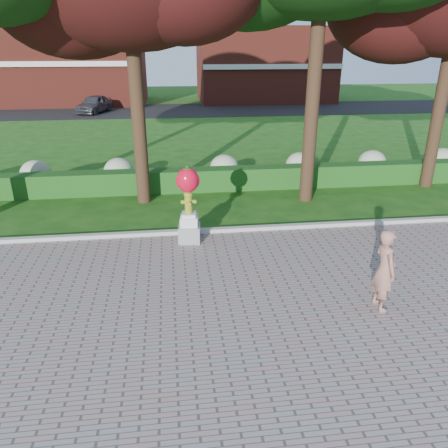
% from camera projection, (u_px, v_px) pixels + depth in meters
% --- Properties ---
extents(ground, '(100.00, 100.00, 0.00)m').
position_uv_depth(ground, '(225.00, 288.00, 9.60)').
color(ground, '#184812').
rests_on(ground, ground).
extents(walkway, '(40.00, 14.00, 0.04)m').
position_uv_depth(walkway, '(262.00, 437.00, 5.93)').
color(walkway, gray).
rests_on(walkway, ground).
extents(curb, '(40.00, 0.18, 0.15)m').
position_uv_depth(curb, '(211.00, 231.00, 12.32)').
color(curb, '#ADADA5').
rests_on(curb, ground).
extents(lawn_hedge, '(24.00, 0.70, 0.80)m').
position_uv_depth(lawn_hedge, '(201.00, 180.00, 15.87)').
color(lawn_hedge, '#1D4413').
rests_on(lawn_hedge, ground).
extents(hydrangea_row, '(20.10, 1.10, 0.99)m').
position_uv_depth(hydrangea_row, '(213.00, 168.00, 16.79)').
color(hydrangea_row, '#AAB489').
rests_on(hydrangea_row, ground).
extents(street, '(50.00, 8.00, 0.02)m').
position_uv_depth(street, '(181.00, 110.00, 35.27)').
color(street, black).
rests_on(street, ground).
extents(building_left, '(14.00, 8.00, 7.00)m').
position_uv_depth(building_left, '(63.00, 62.00, 38.29)').
color(building_left, maroon).
rests_on(building_left, ground).
extents(building_right, '(12.00, 8.00, 6.40)m').
position_uv_depth(building_right, '(264.00, 65.00, 40.48)').
color(building_right, maroon).
rests_on(building_right, ground).
extents(hydrant_sculpture, '(0.63, 0.63, 2.09)m').
position_uv_depth(hydrant_sculpture, '(188.00, 202.00, 11.38)').
color(hydrant_sculpture, gray).
rests_on(hydrant_sculpture, walkway).
extents(woman, '(0.43, 0.64, 1.70)m').
position_uv_depth(woman, '(384.00, 270.00, 8.51)').
color(woman, '#A06B5B').
rests_on(woman, walkway).
extents(parked_car, '(2.71, 4.20, 1.33)m').
position_uv_depth(parked_car, '(94.00, 104.00, 33.64)').
color(parked_car, '#3A3C41').
rests_on(parked_car, street).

